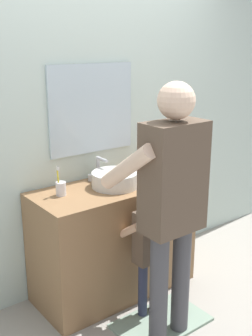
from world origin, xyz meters
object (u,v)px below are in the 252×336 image
child_toddler (148,243)px  adult_parent (171,193)px  soap_bottle (146,167)px  toothbrush_cup (61,188)px

child_toddler → adult_parent: (-0.04, -0.25, 0.45)m
soap_bottle → child_toddler: (-0.36, -0.45, -0.37)m
toothbrush_cup → adult_parent: (0.36, -0.72, 0.09)m
soap_bottle → child_toddler: soap_bottle is taller
soap_bottle → adult_parent: 0.81m
toothbrush_cup → soap_bottle: size_ratio=1.25×
soap_bottle → adult_parent: bearing=-119.6°
child_toddler → adult_parent: adult_parent is taller
toothbrush_cup → soap_bottle: bearing=-1.0°
toothbrush_cup → child_toddler: size_ratio=0.22×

